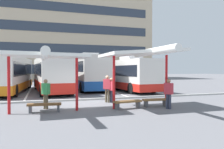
# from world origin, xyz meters

# --- Properties ---
(ground_plane) EXTENTS (160.00, 160.00, 0.00)m
(ground_plane) POSITION_xyz_m (0.00, 0.00, 0.00)
(ground_plane) COLOR slate
(terminal_building) EXTENTS (42.38, 14.67, 23.20)m
(terminal_building) POSITION_xyz_m (0.02, 37.81, 10.23)
(terminal_building) COLOR #C6B293
(terminal_building) RESTS_ON ground
(coach_bus_0) EXTENTS (3.45, 12.07, 3.67)m
(coach_bus_0) POSITION_xyz_m (-5.48, 8.94, 1.71)
(coach_bus_0) COLOR silver
(coach_bus_0) RESTS_ON ground
(coach_bus_1) EXTENTS (3.43, 10.57, 3.61)m
(coach_bus_1) POSITION_xyz_m (-1.78, 7.86, 1.66)
(coach_bus_1) COLOR silver
(coach_bus_1) RESTS_ON ground
(coach_bus_2) EXTENTS (2.77, 10.73, 3.82)m
(coach_bus_2) POSITION_xyz_m (2.00, 9.79, 1.77)
(coach_bus_2) COLOR silver
(coach_bus_2) RESTS_ON ground
(coach_bus_3) EXTENTS (3.30, 10.53, 3.44)m
(coach_bus_3) POSITION_xyz_m (5.62, 7.36, 1.60)
(coach_bus_3) COLOR silver
(coach_bus_3) RESTS_ON ground
(lane_stripe_1) EXTENTS (0.16, 14.00, 0.01)m
(lane_stripe_1) POSITION_xyz_m (-3.83, 8.75, 0.00)
(lane_stripe_1) COLOR white
(lane_stripe_1) RESTS_ON ground
(lane_stripe_2) EXTENTS (0.16, 14.00, 0.01)m
(lane_stripe_2) POSITION_xyz_m (0.00, 8.75, 0.00)
(lane_stripe_2) COLOR white
(lane_stripe_2) RESTS_ON ground
(lane_stripe_3) EXTENTS (0.16, 14.00, 0.01)m
(lane_stripe_3) POSITION_xyz_m (3.83, 8.75, 0.00)
(lane_stripe_3) COLOR white
(lane_stripe_3) RESTS_ON ground
(lane_stripe_4) EXTENTS (0.16, 14.00, 0.01)m
(lane_stripe_4) POSITION_xyz_m (7.67, 8.75, 0.00)
(lane_stripe_4) COLOR white
(lane_stripe_4) RESTS_ON ground
(waiting_shelter_0) EXTENTS (4.25, 4.61, 3.00)m
(waiting_shelter_0) POSITION_xyz_m (-2.57, -2.75, 2.78)
(waiting_shelter_0) COLOR red
(waiting_shelter_0) RESTS_ON ground
(bench_0) EXTENTS (1.68, 0.57, 0.45)m
(bench_0) POSITION_xyz_m (-2.57, -2.50, 0.33)
(bench_0) COLOR brown
(bench_0) RESTS_ON ground
(waiting_shelter_1) EXTENTS (4.26, 5.11, 3.31)m
(waiting_shelter_1) POSITION_xyz_m (2.68, -2.93, 3.01)
(waiting_shelter_1) COLOR red
(waiting_shelter_1) RESTS_ON ground
(bench_1) EXTENTS (1.65, 0.63, 0.45)m
(bench_1) POSITION_xyz_m (1.78, -2.85, 0.33)
(bench_1) COLOR brown
(bench_1) RESTS_ON ground
(bench_2) EXTENTS (1.53, 0.46, 0.45)m
(bench_2) POSITION_xyz_m (3.58, -2.67, 0.33)
(bench_2) COLOR brown
(bench_2) RESTS_ON ground
(platform_kerb) EXTENTS (44.00, 0.24, 0.12)m
(platform_kerb) POSITION_xyz_m (0.00, 1.15, 0.06)
(platform_kerb) COLOR #ADADA8
(platform_kerb) RESTS_ON ground
(waiting_passenger_0) EXTENTS (0.35, 0.51, 1.61)m
(waiting_passenger_0) POSITION_xyz_m (1.63, -0.46, 0.92)
(waiting_passenger_0) COLOR black
(waiting_passenger_0) RESTS_ON ground
(waiting_passenger_1) EXTENTS (0.47, 0.50, 1.62)m
(waiting_passenger_1) POSITION_xyz_m (-2.48, -1.57, 0.93)
(waiting_passenger_1) COLOR brown
(waiting_passenger_1) RESTS_ON ground
(waiting_passenger_2) EXTENTS (0.52, 0.50, 1.76)m
(waiting_passenger_2) POSITION_xyz_m (1.39, -0.28, 1.03)
(waiting_passenger_2) COLOR brown
(waiting_passenger_2) RESTS_ON ground
(waiting_passenger_3) EXTENTS (0.40, 0.52, 1.63)m
(waiting_passenger_3) POSITION_xyz_m (3.87, -3.59, 0.94)
(waiting_passenger_3) COLOR #33384C
(waiting_passenger_3) RESTS_ON ground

